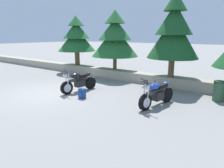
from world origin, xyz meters
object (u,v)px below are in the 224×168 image
at_px(motorcycle_blue_centre, 156,94).
at_px(rider_backpack, 82,93).
at_px(pine_tree_far_left, 76,36).
at_px(trash_bin, 219,91).
at_px(pine_tree_mid_left, 115,37).
at_px(pine_tree_mid_right, 174,31).
at_px(motorcycle_black_near_left, 79,82).

height_order(motorcycle_blue_centre, rider_backpack, motorcycle_blue_centre).
distance_m(pine_tree_far_left, trash_bin, 10.16).
distance_m(pine_tree_far_left, pine_tree_mid_left, 3.38).
distance_m(motorcycle_blue_centre, pine_tree_mid_right, 4.01).
bearing_deg(trash_bin, pine_tree_mid_right, 158.12).
distance_m(motorcycle_black_near_left, rider_backpack, 1.18).
xyz_separation_m(rider_backpack, pine_tree_far_left, (-4.94, 4.53, 2.37)).
bearing_deg(motorcycle_blue_centre, rider_backpack, -161.44).
bearing_deg(rider_backpack, trash_bin, 32.84).
bearing_deg(pine_tree_mid_left, motorcycle_blue_centre, -38.21).
bearing_deg(pine_tree_mid_left, trash_bin, -12.99).
bearing_deg(pine_tree_far_left, pine_tree_mid_left, 1.80).
relative_size(rider_backpack, pine_tree_mid_left, 0.13).
bearing_deg(motorcycle_blue_centre, trash_bin, 49.12).
distance_m(motorcycle_black_near_left, pine_tree_mid_right, 5.38).
distance_m(motorcycle_black_near_left, motorcycle_blue_centre, 3.97).
bearing_deg(motorcycle_black_near_left, pine_tree_mid_right, 45.92).
bearing_deg(pine_tree_mid_left, rider_backpack, -71.45).
distance_m(motorcycle_blue_centre, rider_backpack, 3.22).
distance_m(motorcycle_black_near_left, pine_tree_mid_left, 4.51).
height_order(motorcycle_blue_centre, pine_tree_mid_left, pine_tree_mid_left).
bearing_deg(rider_backpack, pine_tree_mid_left, 108.55).
relative_size(motorcycle_black_near_left, motorcycle_blue_centre, 1.01).
xyz_separation_m(motorcycle_blue_centre, trash_bin, (1.85, 2.13, -0.05)).
height_order(pine_tree_mid_left, pine_tree_mid_right, pine_tree_mid_right).
bearing_deg(pine_tree_mid_right, trash_bin, -21.88).
relative_size(pine_tree_far_left, pine_tree_mid_left, 0.95).
bearing_deg(pine_tree_mid_right, rider_backpack, -120.23).
bearing_deg(pine_tree_far_left, pine_tree_mid_right, -3.02).
bearing_deg(motorcycle_blue_centre, pine_tree_mid_left, 141.79).
distance_m(rider_backpack, pine_tree_mid_left, 5.43).
height_order(pine_tree_mid_right, trash_bin, pine_tree_mid_right).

